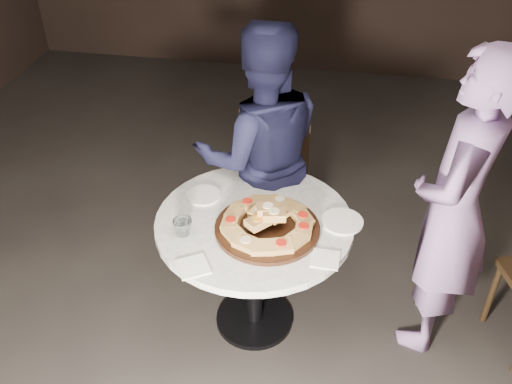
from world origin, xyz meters
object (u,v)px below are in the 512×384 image
serving_board (267,228)px  chair_far (274,153)px  diner_navy (261,156)px  table (254,241)px  water_glass (183,227)px  diner_teal (454,210)px  focaccia_pile (267,221)px

serving_board → chair_far: 1.02m
serving_board → diner_navy: size_ratio=0.33×
table → water_glass: size_ratio=11.91×
diner_navy → diner_teal: 1.06m
diner_navy → table: bearing=78.4°
diner_navy → chair_far: bearing=-109.6°
water_glass → diner_teal: diner_teal is taller
table → diner_navy: bearing=96.1°
chair_far → diner_navy: size_ratio=0.59×
table → diner_navy: diner_navy is taller
serving_board → diner_navy: (-0.13, 0.57, 0.03)m
focaccia_pile → diner_teal: bearing=11.9°
focaccia_pile → water_glass: 0.39m
table → focaccia_pile: (0.07, -0.06, 0.19)m
water_glass → diner_navy: bearing=69.2°
water_glass → diner_navy: size_ratio=0.06×
table → focaccia_pile: focaccia_pile is taller
chair_far → diner_teal: 1.29m
chair_far → table: bearing=83.9°
serving_board → chair_far: bearing=96.6°
table → chair_far: size_ratio=1.19×
serving_board → diner_navy: bearing=102.7°
focaccia_pile → table: bearing=139.3°
water_glass → diner_teal: 1.27m
table → water_glass: water_glass is taller
chair_far → serving_board: bearing=88.1°
table → diner_navy: 0.54m
focaccia_pile → diner_teal: size_ratio=0.27×
table → serving_board: 0.18m
table → water_glass: (-0.31, -0.16, 0.18)m
table → serving_board: (0.07, -0.07, 0.15)m
serving_board → water_glass: bearing=-165.6°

